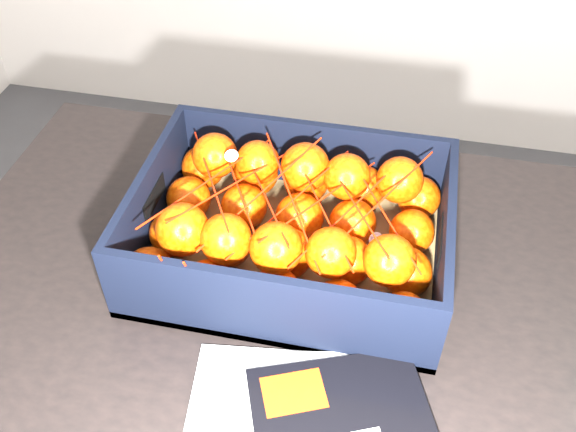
# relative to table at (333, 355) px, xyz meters

# --- Properties ---
(table) EXTENTS (1.20, 0.80, 0.75)m
(table) POSITION_rel_table_xyz_m (0.00, 0.00, 0.00)
(table) COLOR black
(table) RESTS_ON ground
(produce_crate) EXTENTS (0.44, 0.33, 0.13)m
(produce_crate) POSITION_rel_table_xyz_m (-0.08, 0.09, 0.14)
(produce_crate) COLOR olive
(produce_crate) RESTS_ON table
(clementine_heap) EXTENTS (0.42, 0.31, 0.13)m
(clementine_heap) POSITION_rel_table_xyz_m (-0.08, 0.10, 0.16)
(clementine_heap) COLOR #D53D04
(clementine_heap) RESTS_ON produce_crate
(mesh_net) EXTENTS (0.36, 0.29, 0.09)m
(mesh_net) POSITION_rel_table_xyz_m (-0.09, 0.09, 0.22)
(mesh_net) COLOR #BC1D07
(mesh_net) RESTS_ON clementine_heap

